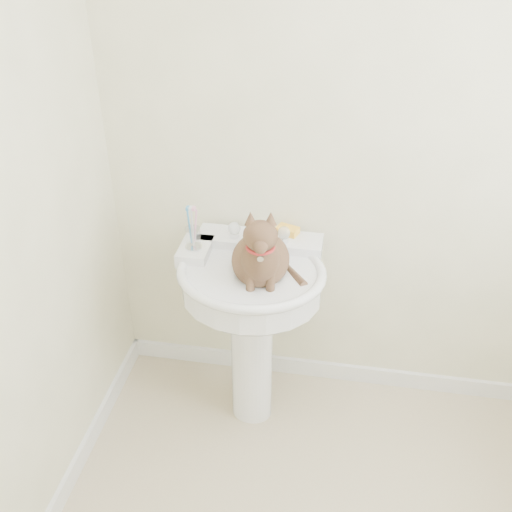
% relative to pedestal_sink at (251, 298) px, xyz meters
% --- Properties ---
extents(wall_back, '(2.20, 0.00, 2.50)m').
position_rel_pedestal_sink_xyz_m(wall_back, '(0.43, 0.29, 0.59)').
color(wall_back, '#F0E9C3').
rests_on(wall_back, ground).
extents(baseboard_back, '(2.20, 0.02, 0.09)m').
position_rel_pedestal_sink_xyz_m(baseboard_back, '(0.43, 0.28, -0.61)').
color(baseboard_back, white).
rests_on(baseboard_back, floor).
extents(pedestal_sink, '(0.61, 0.60, 0.84)m').
position_rel_pedestal_sink_xyz_m(pedestal_sink, '(0.00, 0.00, 0.00)').
color(pedestal_sink, white).
rests_on(pedestal_sink, floor).
extents(faucet, '(0.28, 0.12, 0.14)m').
position_rel_pedestal_sink_xyz_m(faucet, '(0.00, 0.15, 0.22)').
color(faucet, silver).
rests_on(faucet, pedestal_sink).
extents(soap_bar, '(0.10, 0.08, 0.03)m').
position_rel_pedestal_sink_xyz_m(soap_bar, '(0.11, 0.24, 0.19)').
color(soap_bar, yellow).
rests_on(soap_bar, pedestal_sink).
extents(toothbrush_cup, '(0.07, 0.07, 0.18)m').
position_rel_pedestal_sink_xyz_m(toothbrush_cup, '(-0.25, 0.06, 0.23)').
color(toothbrush_cup, silver).
rests_on(toothbrush_cup, pedestal_sink).
extents(cat, '(0.25, 0.31, 0.45)m').
position_rel_pedestal_sink_xyz_m(cat, '(0.05, -0.05, 0.24)').
color(cat, brown).
rests_on(cat, pedestal_sink).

